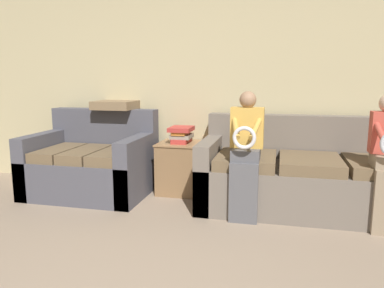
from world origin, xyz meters
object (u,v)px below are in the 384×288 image
at_px(couch_main, 308,177).
at_px(throw_pillow, 116,105).
at_px(couch_side, 93,165).
at_px(child_left_seated, 246,150).
at_px(book_stack, 181,134).
at_px(side_shelf, 182,167).

height_order(couch_main, throw_pillow, throw_pillow).
bearing_deg(throw_pillow, couch_side, -114.83).
bearing_deg(couch_main, child_left_seated, -145.35).
bearing_deg(book_stack, couch_side, -165.62).
height_order(couch_main, side_shelf, couch_main).
xyz_separation_m(child_left_seated, side_shelf, (-0.81, 0.67, -0.36)).
relative_size(child_left_seated, side_shelf, 2.04).
relative_size(child_left_seated, throw_pillow, 2.56).
relative_size(couch_side, side_shelf, 2.25).
bearing_deg(throw_pillow, side_shelf, -6.27).
bearing_deg(book_stack, side_shelf, -49.11).
xyz_separation_m(book_stack, throw_pillow, (-0.85, 0.09, 0.32)).
bearing_deg(side_shelf, couch_side, -165.78).
height_order(couch_main, child_left_seated, child_left_seated).
xyz_separation_m(couch_main, side_shelf, (-1.42, 0.25, -0.03)).
bearing_deg(side_shelf, couch_main, -9.84).
distance_m(couch_side, book_stack, 1.10).
distance_m(child_left_seated, throw_pillow, 1.86).
relative_size(side_shelf, book_stack, 1.82).
height_order(side_shelf, throw_pillow, throw_pillow).
height_order(side_shelf, book_stack, book_stack).
relative_size(couch_main, throw_pillow, 4.62).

